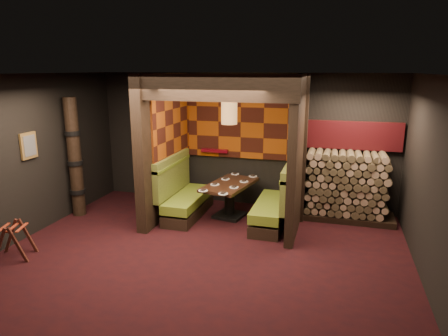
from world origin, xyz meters
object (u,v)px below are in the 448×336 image
pendant_lamp (229,112)px  luggage_rack (14,239)px  booth_bench_right (276,205)px  firewood_stack (350,186)px  booth_bench_left (183,197)px  dining_table (230,194)px  totem_column (75,158)px

pendant_lamp → luggage_rack: pendant_lamp is taller
booth_bench_right → firewood_stack: bearing=27.3°
booth_bench_left → luggage_rack: size_ratio=2.41×
dining_table → luggage_rack: bearing=-136.4°
booth_bench_left → booth_bench_right: (1.89, 0.00, 0.00)m
booth_bench_left → firewood_stack: bearing=12.2°
dining_table → firewood_stack: (2.32, 0.52, 0.21)m
booth_bench_right → dining_table: (-0.97, 0.18, 0.07)m
totem_column → firewood_stack: bearing=13.2°
booth_bench_right → totem_column: 4.10m
booth_bench_right → pendant_lamp: pendant_lamp is taller
booth_bench_left → totem_column: 2.30m
totem_column → booth_bench_left: bearing=14.8°
booth_bench_left → luggage_rack: (-1.89, -2.50, -0.09)m
pendant_lamp → totem_column: size_ratio=0.40×
booth_bench_left → totem_column: totem_column is taller
dining_table → pendant_lamp: bearing=-90.0°
luggage_rack → dining_table: bearing=43.6°
booth_bench_left → totem_column: (-2.09, -0.55, 0.79)m
luggage_rack → firewood_stack: size_ratio=0.38×
totem_column → booth_bench_right: bearing=7.9°
booth_bench_right → luggage_rack: booth_bench_right is taller
booth_bench_left → totem_column: bearing=-165.2°
luggage_rack → totem_column: bearing=95.9°
pendant_lamp → luggage_rack: 4.26m
booth_bench_right → pendant_lamp: size_ratio=1.68×
firewood_stack → dining_table: bearing=-167.4°
luggage_rack → booth_bench_right: bearing=33.5°
dining_table → booth_bench_right: bearing=-10.6°
booth_bench_left → firewood_stack: (3.25, 0.70, 0.28)m
totem_column → dining_table: bearing=13.6°
luggage_rack → firewood_stack: firewood_stack is taller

